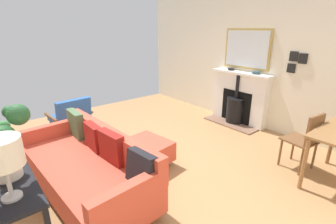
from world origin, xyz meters
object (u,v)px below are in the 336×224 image
(console_table, at_px, (2,166))
(dining_chair_near_fireplace, at_px, (306,138))
(mantel_bowl_far, at_px, (256,73))
(potted_plant, at_px, (4,139))
(sofa, at_px, (89,166))
(armchair_accent, at_px, (71,115))
(ottoman, at_px, (144,152))
(fireplace, at_px, (238,101))
(mantel_bowl_near, at_px, (231,69))
(table_lamp_far_end, at_px, (1,154))

(console_table, xyz_separation_m, dining_chair_near_fireplace, (-3.37, 1.49, -0.17))
(mantel_bowl_far, bearing_deg, potted_plant, 4.94)
(sofa, height_order, armchair_accent, sofa)
(ottoman, distance_m, dining_chair_near_fireplace, 2.29)
(console_table, distance_m, potted_plant, 0.63)
(fireplace, distance_m, mantel_bowl_far, 0.72)
(sofa, bearing_deg, fireplace, -176.17)
(ottoman, distance_m, potted_plant, 1.91)
(fireplace, xyz_separation_m, dining_chair_near_fireplace, (0.87, 1.72, 0.03))
(console_table, xyz_separation_m, potted_plant, (-0.05, 0.45, 0.44))
(mantel_bowl_near, relative_size, sofa, 0.06)
(armchair_accent, relative_size, table_lamp_far_end, 1.65)
(armchair_accent, xyz_separation_m, potted_plant, (1.15, 2.09, 0.66))
(ottoman, height_order, armchair_accent, armchair_accent)
(mantel_bowl_far, bearing_deg, console_table, -1.12)
(fireplace, xyz_separation_m, ottoman, (2.56, 0.20, -0.25))
(console_table, bearing_deg, ottoman, -178.92)
(dining_chair_near_fireplace, bearing_deg, armchair_accent, -55.32)
(sofa, relative_size, table_lamp_far_end, 4.42)
(sofa, bearing_deg, dining_chair_near_fireplace, 149.43)
(ottoman, bearing_deg, console_table, 1.08)
(armchair_accent, xyz_separation_m, dining_chair_near_fireplace, (-2.17, 3.14, 0.05))
(mantel_bowl_far, height_order, potted_plant, potted_plant)
(armchair_accent, distance_m, table_lamp_far_end, 2.75)
(mantel_bowl_near, bearing_deg, mantel_bowl_far, 90.00)
(mantel_bowl_far, bearing_deg, ottoman, -2.55)
(console_table, distance_m, table_lamp_far_end, 0.86)
(armchair_accent, bearing_deg, ottoman, 106.58)
(dining_chair_near_fireplace, bearing_deg, sofa, -30.57)
(mantel_bowl_far, xyz_separation_m, ottoman, (2.58, -0.11, -0.89))
(potted_plant, distance_m, dining_chair_near_fireplace, 3.53)
(armchair_accent, bearing_deg, mantel_bowl_near, 159.52)
(mantel_bowl_near, bearing_deg, armchair_accent, -20.48)
(sofa, distance_m, armchair_accent, 1.68)
(sofa, distance_m, potted_plant, 1.19)
(fireplace, xyz_separation_m, sofa, (3.40, 0.23, -0.14))
(armchair_accent, height_order, potted_plant, potted_plant)
(mantel_bowl_far, height_order, ottoman, mantel_bowl_far)
(mantel_bowl_near, bearing_deg, sofa, 8.28)
(armchair_accent, bearing_deg, potted_plant, 61.24)
(mantel_bowl_near, bearing_deg, console_table, 6.74)
(sofa, height_order, console_table, sofa)
(table_lamp_far_end, xyz_separation_m, dining_chair_near_fireplace, (-3.37, 0.75, -0.61))
(armchair_accent, xyz_separation_m, console_table, (1.20, 1.65, 0.22))
(dining_chair_near_fireplace, bearing_deg, mantel_bowl_near, -114.10)
(console_table, bearing_deg, armchair_accent, -126.10)
(table_lamp_far_end, bearing_deg, mantel_bowl_near, -163.75)
(mantel_bowl_far, bearing_deg, sofa, -1.50)
(ottoman, relative_size, dining_chair_near_fireplace, 0.87)
(console_table, bearing_deg, fireplace, -176.85)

